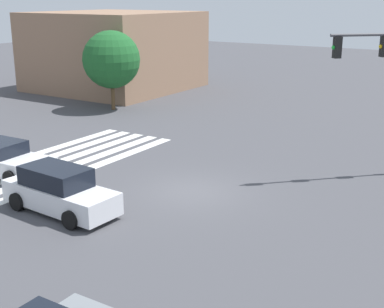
% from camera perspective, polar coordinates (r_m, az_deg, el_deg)
% --- Properties ---
extents(ground_plane, '(126.76, 126.76, 0.00)m').
position_cam_1_polar(ground_plane, '(21.46, 0.00, -4.03)').
color(ground_plane, '#47474C').
extents(crosswalk_markings, '(12.24, 4.40, 0.01)m').
position_cam_1_polar(crosswalk_markings, '(26.02, -13.97, -0.79)').
color(crosswalk_markings, silver).
rests_on(crosswalk_markings, ground_plane).
extents(car_1, '(2.26, 4.92, 1.46)m').
position_cam_1_polar(car_1, '(24.80, -19.64, -0.52)').
color(car_1, silver).
rests_on(car_1, ground_plane).
extents(car_4, '(2.11, 4.68, 1.66)m').
position_cam_1_polar(car_4, '(19.87, -13.96, -3.87)').
color(car_4, silver).
rests_on(car_4, ground_plane).
extents(corner_building, '(11.41, 11.41, 6.27)m').
position_cam_1_polar(corner_building, '(45.71, -8.26, 10.86)').
color(corner_building, '#937056').
rests_on(corner_building, ground_plane).
extents(tree_corner_b, '(3.88, 3.88, 5.35)m').
position_cam_1_polar(tree_corner_b, '(36.79, -8.59, 9.93)').
color(tree_corner_b, brown).
rests_on(tree_corner_b, ground_plane).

